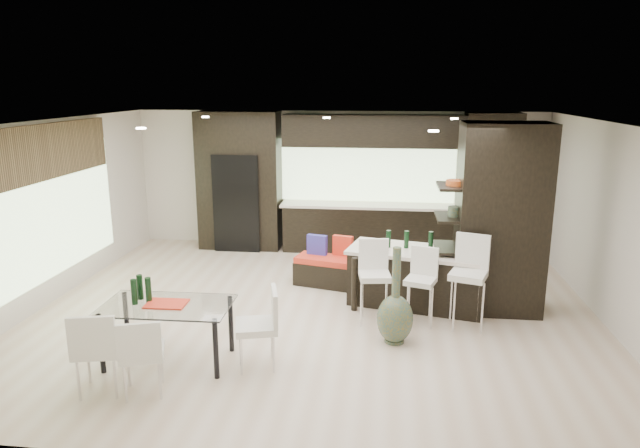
# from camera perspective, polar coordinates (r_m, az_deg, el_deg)

# --- Properties ---
(ground) EXTENTS (8.00, 8.00, 0.00)m
(ground) POSITION_cam_1_polar(r_m,az_deg,el_deg) (8.38, -0.49, -8.64)
(ground) COLOR beige
(ground) RESTS_ON ground
(back_wall) EXTENTS (8.00, 0.02, 2.70)m
(back_wall) POSITION_cam_1_polar(r_m,az_deg,el_deg) (11.38, 1.73, 4.44)
(back_wall) COLOR beige
(back_wall) RESTS_ON ground
(left_wall) EXTENTS (0.02, 7.00, 2.70)m
(left_wall) POSITION_cam_1_polar(r_m,az_deg,el_deg) (9.35, -25.64, 1.01)
(left_wall) COLOR beige
(left_wall) RESTS_ON ground
(right_wall) EXTENTS (0.02, 7.00, 2.70)m
(right_wall) POSITION_cam_1_polar(r_m,az_deg,el_deg) (8.46, 27.46, -0.41)
(right_wall) COLOR beige
(right_wall) RESTS_ON ground
(ceiling) EXTENTS (8.00, 7.00, 0.02)m
(ceiling) POSITION_cam_1_polar(r_m,az_deg,el_deg) (7.77, -0.53, 10.11)
(ceiling) COLOR white
(ceiling) RESTS_ON ground
(window_left) EXTENTS (0.04, 3.20, 1.90)m
(window_left) POSITION_cam_1_polar(r_m,az_deg,el_deg) (9.49, -24.80, 1.27)
(window_left) COLOR #B2D199
(window_left) RESTS_ON left_wall
(window_back) EXTENTS (3.40, 0.04, 1.20)m
(window_back) POSITION_cam_1_polar(r_m,az_deg,el_deg) (11.27, 4.77, 5.34)
(window_back) COLOR #B2D199
(window_back) RESTS_ON back_wall
(stone_accent) EXTENTS (0.08, 3.00, 0.80)m
(stone_accent) POSITION_cam_1_polar(r_m,az_deg,el_deg) (9.34, -25.20, 6.67)
(stone_accent) COLOR brown
(stone_accent) RESTS_ON left_wall
(ceiling_spots) EXTENTS (4.00, 3.00, 0.02)m
(ceiling_spots) POSITION_cam_1_polar(r_m,az_deg,el_deg) (8.01, -0.30, 10.08)
(ceiling_spots) COLOR white
(ceiling_spots) RESTS_ON ceiling
(back_cabinetry) EXTENTS (6.80, 0.68, 2.70)m
(back_cabinetry) POSITION_cam_1_polar(r_m,az_deg,el_deg) (11.02, 4.17, 4.10)
(back_cabinetry) COLOR black
(back_cabinetry) RESTS_ON ground
(refrigerator) EXTENTS (0.90, 0.68, 1.90)m
(refrigerator) POSITION_cam_1_polar(r_m,az_deg,el_deg) (11.41, -8.01, 2.29)
(refrigerator) COLOR black
(refrigerator) RESTS_ON ground
(partition_column) EXTENTS (1.20, 0.80, 2.70)m
(partition_column) POSITION_cam_1_polar(r_m,az_deg,el_deg) (8.45, 17.62, 0.50)
(partition_column) COLOR black
(partition_column) RESTS_ON ground
(kitchen_island) EXTENTS (2.16, 1.29, 0.84)m
(kitchen_island) POSITION_cam_1_polar(r_m,az_deg,el_deg) (8.58, 9.71, -5.31)
(kitchen_island) COLOR black
(kitchen_island) RESTS_ON ground
(stool_left) EXTENTS (0.46, 0.46, 0.93)m
(stool_left) POSITION_cam_1_polar(r_m,az_deg,el_deg) (7.86, 5.44, -6.64)
(stool_left) COLOR silver
(stool_left) RESTS_ON ground
(stool_mid) EXTENTS (0.48, 0.48, 0.85)m
(stool_mid) POSITION_cam_1_polar(r_m,az_deg,el_deg) (7.90, 9.96, -6.95)
(stool_mid) COLOR silver
(stool_mid) RESTS_ON ground
(stool_right) EXTENTS (0.57, 0.57, 1.02)m
(stool_right) POSITION_cam_1_polar(r_m,az_deg,el_deg) (7.90, 14.50, -6.56)
(stool_right) COLOR silver
(stool_right) RESTS_ON ground
(bench) EXTENTS (1.31, 0.77, 0.47)m
(bench) POSITION_cam_1_polar(r_m,az_deg,el_deg) (9.29, 1.32, -4.80)
(bench) COLOR black
(bench) RESTS_ON ground
(floor_vase) EXTENTS (0.55, 0.55, 1.26)m
(floor_vase) POSITION_cam_1_polar(r_m,az_deg,el_deg) (7.25, 7.58, -7.11)
(floor_vase) COLOR #424F38
(floor_vase) RESTS_ON ground
(dining_table) EXTENTS (1.50, 0.87, 0.71)m
(dining_table) POSITION_cam_1_polar(r_m,az_deg,el_deg) (7.04, -14.91, -10.51)
(dining_table) COLOR white
(dining_table) RESTS_ON ground
(chair_near) EXTENTS (0.56, 0.56, 0.81)m
(chair_near) POSITION_cam_1_polar(r_m,az_deg,el_deg) (6.42, -17.31, -12.65)
(chair_near) COLOR silver
(chair_near) RESTS_ON ground
(chair_far) EXTENTS (0.56, 0.56, 0.87)m
(chair_far) POSITION_cam_1_polar(r_m,az_deg,el_deg) (6.59, -21.15, -11.99)
(chair_far) COLOR silver
(chair_far) RESTS_ON ground
(chair_end) EXTENTS (0.57, 0.57, 0.87)m
(chair_end) POSITION_cam_1_polar(r_m,az_deg,el_deg) (6.70, -6.38, -10.66)
(chair_end) COLOR silver
(chair_end) RESTS_ON ground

